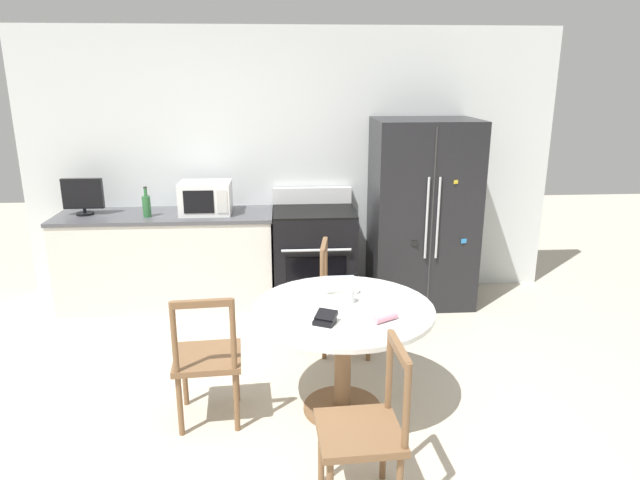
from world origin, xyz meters
TOP-DOWN VIEW (x-y plane):
  - ground_plane at (0.00, 0.00)m, footprint 14.00×14.00m
  - back_wall at (0.00, 2.65)m, footprint 5.20×0.10m
  - kitchen_counter at (-1.20, 2.29)m, footprint 2.02×0.64m
  - refrigerator at (1.23, 2.22)m, footprint 0.95×0.75m
  - oven_range at (0.20, 2.26)m, footprint 0.77×0.68m
  - microwave at (-0.81, 2.27)m, footprint 0.47×0.35m
  - countertop_tv at (-1.94, 2.31)m, footprint 0.37×0.16m
  - counter_bottle at (-1.34, 2.18)m, footprint 0.07×0.07m
  - dining_table at (0.28, 0.34)m, footprint 1.16×1.16m
  - dining_chair_far at (0.38, 1.20)m, footprint 0.48×0.48m
  - dining_chair_left at (-0.59, 0.28)m, footprint 0.45×0.45m
  - dining_chair_near at (0.30, -0.53)m, footprint 0.44×0.44m
  - candle_glass at (0.31, 0.41)m, footprint 0.09×0.09m
  - folded_napkin at (0.50, 0.11)m, footprint 0.16×0.13m
  - wallet at (0.15, 0.11)m, footprint 0.16×0.17m
  - mail_stack at (0.30, 0.71)m, footprint 0.26×0.33m

SIDE VIEW (x-z plane):
  - ground_plane at x=0.00m, z-range 0.00..0.00m
  - dining_chair_far at x=0.38m, z-range -0.02..0.89m
  - dining_chair_left at x=-0.59m, z-range -0.02..0.89m
  - dining_chair_near at x=0.30m, z-range -0.02..0.89m
  - kitchen_counter at x=-1.20m, z-range 0.00..0.90m
  - oven_range at x=0.20m, z-range -0.07..1.01m
  - dining_table at x=0.28m, z-range 0.22..0.96m
  - mail_stack at x=0.30m, z-range 0.74..0.77m
  - folded_napkin at x=0.50m, z-range 0.74..0.80m
  - wallet at x=0.15m, z-range 0.73..0.80m
  - candle_glass at x=0.31m, z-range 0.74..0.83m
  - refrigerator at x=1.23m, z-range 0.00..1.77m
  - counter_bottle at x=-1.34m, z-range 0.87..1.15m
  - microwave at x=-0.81m, z-range 0.90..1.20m
  - countertop_tv at x=-1.94m, z-range 0.91..1.25m
  - back_wall at x=0.00m, z-range 0.00..2.60m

